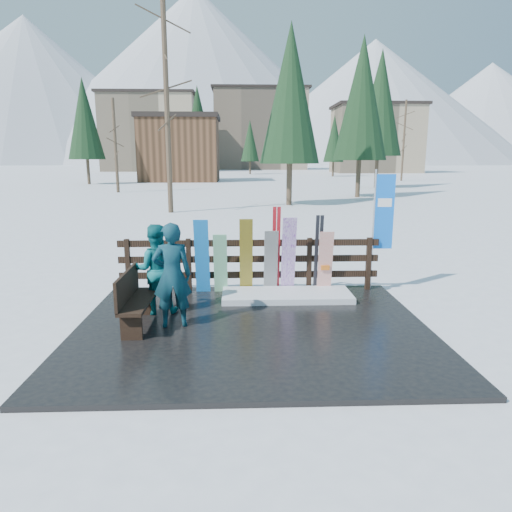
{
  "coord_description": "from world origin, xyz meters",
  "views": [
    {
      "loc": [
        -0.21,
        -7.39,
        2.88
      ],
      "look_at": [
        0.1,
        1.0,
        1.1
      ],
      "focal_mm": 32.0,
      "sensor_mm": 36.0,
      "label": 1
    }
  ],
  "objects_px": {
    "person_front": "(172,275)",
    "person_back": "(155,269)",
    "snowboard_2": "(246,256)",
    "snowboard_5": "(325,262)",
    "snowboard_4": "(271,262)",
    "snowboard_0": "(202,257)",
    "rental_flag": "(381,216)",
    "snowboard_3": "(289,255)",
    "snowboard_1": "(220,264)",
    "bench": "(134,297)"
  },
  "relations": [
    {
      "from": "bench",
      "to": "rental_flag",
      "type": "height_order",
      "value": "rental_flag"
    },
    {
      "from": "bench",
      "to": "person_back",
      "type": "relative_size",
      "value": 0.9
    },
    {
      "from": "snowboard_3",
      "to": "snowboard_5",
      "type": "relative_size",
      "value": 1.25
    },
    {
      "from": "rental_flag",
      "to": "person_back",
      "type": "xyz_separation_m",
      "value": [
        -4.61,
        -1.43,
        -0.78
      ]
    },
    {
      "from": "snowboard_3",
      "to": "person_back",
      "type": "xyz_separation_m",
      "value": [
        -2.58,
        -1.16,
        0.01
      ]
    },
    {
      "from": "snowboard_1",
      "to": "rental_flag",
      "type": "xyz_separation_m",
      "value": [
        3.46,
        0.27,
        0.96
      ]
    },
    {
      "from": "snowboard_1",
      "to": "person_back",
      "type": "relative_size",
      "value": 0.8
    },
    {
      "from": "snowboard_3",
      "to": "rental_flag",
      "type": "distance_m",
      "value": 2.19
    },
    {
      "from": "snowboard_4",
      "to": "snowboard_1",
      "type": "bearing_deg",
      "value": 180.0
    },
    {
      "from": "snowboard_1",
      "to": "snowboard_3",
      "type": "bearing_deg",
      "value": -0.0
    },
    {
      "from": "snowboard_1",
      "to": "snowboard_0",
      "type": "bearing_deg",
      "value": -180.0
    },
    {
      "from": "snowboard_3",
      "to": "rental_flag",
      "type": "bearing_deg",
      "value": 7.61
    },
    {
      "from": "person_front",
      "to": "snowboard_5",
      "type": "bearing_deg",
      "value": -154.99
    },
    {
      "from": "snowboard_0",
      "to": "person_back",
      "type": "bearing_deg",
      "value": -123.33
    },
    {
      "from": "snowboard_2",
      "to": "snowboard_5",
      "type": "bearing_deg",
      "value": -0.0
    },
    {
      "from": "rental_flag",
      "to": "person_back",
      "type": "bearing_deg",
      "value": -162.73
    },
    {
      "from": "snowboard_4",
      "to": "person_front",
      "type": "relative_size",
      "value": 0.78
    },
    {
      "from": "snowboard_0",
      "to": "snowboard_1",
      "type": "relative_size",
      "value": 1.23
    },
    {
      "from": "snowboard_0",
      "to": "snowboard_4",
      "type": "distance_m",
      "value": 1.45
    },
    {
      "from": "snowboard_2",
      "to": "snowboard_0",
      "type": "bearing_deg",
      "value": 180.0
    },
    {
      "from": "snowboard_1",
      "to": "snowboard_4",
      "type": "xyz_separation_m",
      "value": [
        1.06,
        -0.0,
        0.03
      ]
    },
    {
      "from": "snowboard_3",
      "to": "snowboard_5",
      "type": "height_order",
      "value": "snowboard_3"
    },
    {
      "from": "snowboard_0",
      "to": "snowboard_3",
      "type": "height_order",
      "value": "snowboard_3"
    },
    {
      "from": "snowboard_0",
      "to": "snowboard_5",
      "type": "bearing_deg",
      "value": -0.0
    },
    {
      "from": "snowboard_2",
      "to": "snowboard_4",
      "type": "xyz_separation_m",
      "value": [
        0.52,
        0.0,
        -0.13
      ]
    },
    {
      "from": "snowboard_5",
      "to": "rental_flag",
      "type": "bearing_deg",
      "value": 12.33
    },
    {
      "from": "snowboard_0",
      "to": "snowboard_2",
      "type": "relative_size",
      "value": 0.99
    },
    {
      "from": "person_back",
      "to": "snowboard_4",
      "type": "bearing_deg",
      "value": -161.77
    },
    {
      "from": "person_back",
      "to": "person_front",
      "type": "bearing_deg",
      "value": 109.82
    },
    {
      "from": "snowboard_0",
      "to": "snowboard_2",
      "type": "bearing_deg",
      "value": 0.0
    },
    {
      "from": "bench",
      "to": "snowboard_4",
      "type": "bearing_deg",
      "value": 37.82
    },
    {
      "from": "snowboard_3",
      "to": "snowboard_1",
      "type": "bearing_deg",
      "value": 180.0
    },
    {
      "from": "bench",
      "to": "snowboard_3",
      "type": "relative_size",
      "value": 0.89
    },
    {
      "from": "bench",
      "to": "snowboard_1",
      "type": "height_order",
      "value": "snowboard_1"
    },
    {
      "from": "bench",
      "to": "rental_flag",
      "type": "relative_size",
      "value": 0.58
    },
    {
      "from": "snowboard_2",
      "to": "snowboard_5",
      "type": "xyz_separation_m",
      "value": [
        1.68,
        -0.0,
        -0.14
      ]
    },
    {
      "from": "snowboard_4",
      "to": "person_front",
      "type": "bearing_deg",
      "value": -133.37
    },
    {
      "from": "snowboard_1",
      "to": "rental_flag",
      "type": "distance_m",
      "value": 3.6
    },
    {
      "from": "person_front",
      "to": "person_back",
      "type": "height_order",
      "value": "person_front"
    },
    {
      "from": "snowboard_5",
      "to": "snowboard_0",
      "type": "bearing_deg",
      "value": 180.0
    },
    {
      "from": "snowboard_3",
      "to": "rental_flag",
      "type": "relative_size",
      "value": 0.65
    },
    {
      "from": "rental_flag",
      "to": "snowboard_5",
      "type": "bearing_deg",
      "value": -167.67
    },
    {
      "from": "snowboard_4",
      "to": "rental_flag",
      "type": "relative_size",
      "value": 0.54
    },
    {
      "from": "snowboard_5",
      "to": "person_front",
      "type": "bearing_deg",
      "value": -147.24
    },
    {
      "from": "snowboard_1",
      "to": "snowboard_5",
      "type": "xyz_separation_m",
      "value": [
        2.22,
        -0.0,
        0.02
      ]
    },
    {
      "from": "snowboard_0",
      "to": "person_front",
      "type": "relative_size",
      "value": 0.92
    },
    {
      "from": "snowboard_1",
      "to": "snowboard_5",
      "type": "distance_m",
      "value": 2.22
    },
    {
      "from": "snowboard_0",
      "to": "snowboard_1",
      "type": "bearing_deg",
      "value": 0.0
    },
    {
      "from": "snowboard_1",
      "to": "rental_flag",
      "type": "relative_size",
      "value": 0.51
    },
    {
      "from": "snowboard_2",
      "to": "snowboard_5",
      "type": "relative_size",
      "value": 1.23
    }
  ]
}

